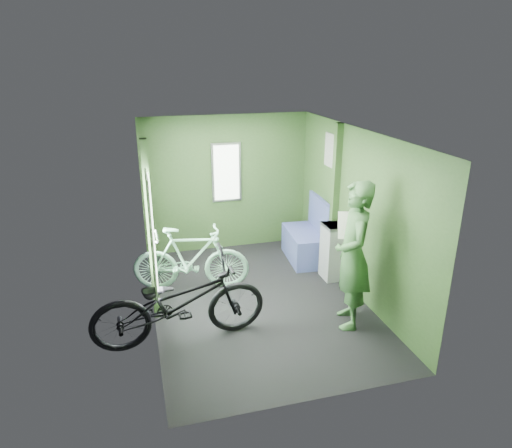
# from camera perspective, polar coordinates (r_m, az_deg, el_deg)

# --- Properties ---
(room) EXTENTS (4.00, 4.02, 2.31)m
(room) POSITION_cam_1_polar(r_m,az_deg,el_deg) (5.83, -0.19, 2.87)
(room) COLOR black
(room) RESTS_ON ground
(bicycle_black) EXTENTS (2.07, 0.93, 1.13)m
(bicycle_black) POSITION_cam_1_polar(r_m,az_deg,el_deg) (5.64, -9.20, -14.30)
(bicycle_black) COLOR black
(bicycle_black) RESTS_ON ground
(bicycle_mint) EXTENTS (1.73, 0.91, 1.04)m
(bicycle_mint) POSITION_cam_1_polar(r_m,az_deg,el_deg) (6.73, -7.94, -8.12)
(bicycle_mint) COLOR #88CCA7
(bicycle_mint) RESTS_ON ground
(passenger) EXTENTS (0.61, 0.78, 1.85)m
(passenger) POSITION_cam_1_polar(r_m,az_deg,el_deg) (5.61, 12.03, -3.89)
(passenger) COLOR #365E33
(passenger) RESTS_ON ground
(waste_box) EXTENTS (0.25, 0.35, 0.86)m
(waste_box) POSITION_cam_1_polar(r_m,az_deg,el_deg) (6.92, 9.45, -3.42)
(waste_box) COLOR gray
(waste_box) RESTS_ON ground
(bench_seat) EXTENTS (0.62, 1.02, 1.04)m
(bench_seat) POSITION_cam_1_polar(r_m,az_deg,el_deg) (7.55, 6.34, -2.22)
(bench_seat) COLOR navy
(bench_seat) RESTS_ON ground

